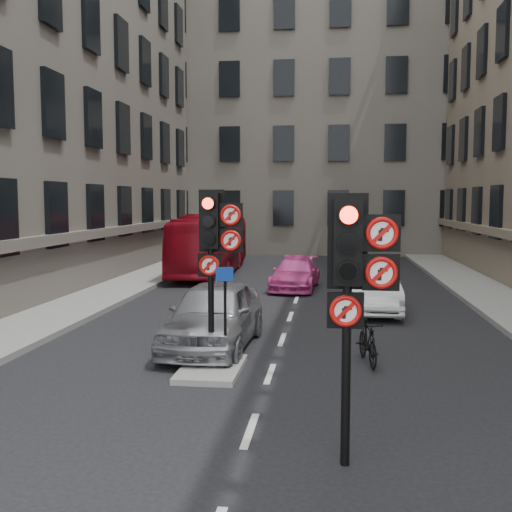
% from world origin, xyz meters
% --- Properties ---
extents(ground, '(120.00, 120.00, 0.00)m').
position_xyz_m(ground, '(0.00, 0.00, 0.00)').
color(ground, black).
rests_on(ground, ground).
extents(pavement_left, '(3.00, 50.00, 0.16)m').
position_xyz_m(pavement_left, '(-7.20, 12.00, 0.08)').
color(pavement_left, gray).
rests_on(pavement_left, ground).
extents(centre_island, '(1.20, 2.00, 0.12)m').
position_xyz_m(centre_island, '(-1.20, 5.00, 0.06)').
color(centre_island, gray).
rests_on(centre_island, ground).
extents(building_far, '(30.00, 14.00, 20.00)m').
position_xyz_m(building_far, '(0.00, 38.00, 10.00)').
color(building_far, slate).
rests_on(building_far, ground).
extents(signal_near, '(0.91, 0.40, 3.58)m').
position_xyz_m(signal_near, '(1.49, 0.99, 2.58)').
color(signal_near, black).
rests_on(signal_near, ground).
extents(signal_far, '(0.91, 0.40, 3.58)m').
position_xyz_m(signal_far, '(-1.11, 4.99, 2.70)').
color(signal_far, black).
rests_on(signal_far, centre_island).
extents(car_silver, '(2.03, 4.70, 1.58)m').
position_xyz_m(car_silver, '(-1.53, 7.00, 0.79)').
color(car_silver, '#94959A').
rests_on(car_silver, ground).
extents(car_white, '(1.58, 4.43, 1.45)m').
position_xyz_m(car_white, '(2.48, 12.27, 0.73)').
color(car_white, white).
rests_on(car_white, ground).
extents(car_pink, '(1.97, 4.23, 1.20)m').
position_xyz_m(car_pink, '(-0.19, 16.65, 0.60)').
color(car_pink, '#D73F93').
rests_on(car_pink, ground).
extents(bus_red, '(2.84, 10.22, 2.82)m').
position_xyz_m(bus_red, '(-4.50, 21.29, 1.41)').
color(bus_red, maroon).
rests_on(bus_red, ground).
extents(motorcycle, '(0.71, 1.66, 0.97)m').
position_xyz_m(motorcycle, '(1.99, 6.00, 0.48)').
color(motorcycle, black).
rests_on(motorcycle, ground).
extents(motorcyclist, '(0.60, 0.41, 1.60)m').
position_xyz_m(motorcyclist, '(1.85, 10.93, 0.80)').
color(motorcyclist, black).
rests_on(motorcyclist, ground).
extents(info_sign, '(0.35, 0.14, 2.04)m').
position_xyz_m(info_sign, '(-0.90, 4.92, 1.44)').
color(info_sign, black).
rests_on(info_sign, centre_island).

